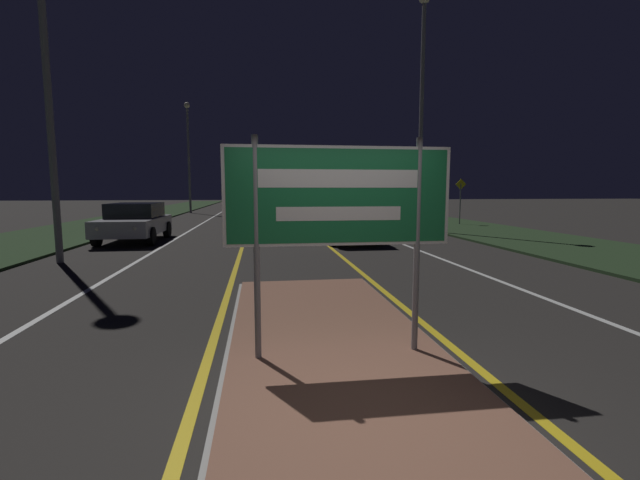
{
  "coord_description": "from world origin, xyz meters",
  "views": [
    {
      "loc": [
        -0.85,
        -3.19,
        1.95
      ],
      "look_at": [
        0.0,
        2.91,
        1.22
      ],
      "focal_mm": 24.0,
      "sensor_mm": 36.0,
      "label": 1
    }
  ],
  "objects_px": {
    "streetlight_left_far": "(188,146)",
    "car_approaching_0": "(135,221)",
    "streetlight_right_near": "(422,84)",
    "car_receding_2": "(297,203)",
    "warning_sign": "(460,197)",
    "highway_sign": "(339,204)",
    "car_receding_3": "(318,200)",
    "car_receding_0": "(349,222)",
    "car_receding_1": "(314,209)"
  },
  "relations": [
    {
      "from": "car_receding_2",
      "to": "car_receding_3",
      "type": "height_order",
      "value": "car_receding_3"
    },
    {
      "from": "streetlight_right_near",
      "to": "car_approaching_0",
      "type": "xyz_separation_m",
      "value": [
        -11.94,
        -2.03,
        -5.87
      ]
    },
    {
      "from": "car_receding_0",
      "to": "car_receding_2",
      "type": "height_order",
      "value": "car_receding_2"
    },
    {
      "from": "streetlight_right_near",
      "to": "warning_sign",
      "type": "xyz_separation_m",
      "value": [
        3.56,
        3.17,
        -5.07
      ]
    },
    {
      "from": "streetlight_left_far",
      "to": "warning_sign",
      "type": "height_order",
      "value": "streetlight_left_far"
    },
    {
      "from": "car_receding_1",
      "to": "car_receding_2",
      "type": "bearing_deg",
      "value": 90.84
    },
    {
      "from": "streetlight_right_near",
      "to": "car_receding_2",
      "type": "distance_m",
      "value": 21.1
    },
    {
      "from": "car_receding_3",
      "to": "warning_sign",
      "type": "distance_m",
      "value": 27.08
    },
    {
      "from": "car_approaching_0",
      "to": "warning_sign",
      "type": "relative_size",
      "value": 1.74
    },
    {
      "from": "car_receding_3",
      "to": "warning_sign",
      "type": "relative_size",
      "value": 1.7
    },
    {
      "from": "car_receding_1",
      "to": "car_receding_0",
      "type": "bearing_deg",
      "value": -91.11
    },
    {
      "from": "car_receding_1",
      "to": "car_approaching_0",
      "type": "height_order",
      "value": "car_approaching_0"
    },
    {
      "from": "streetlight_right_near",
      "to": "car_receding_2",
      "type": "relative_size",
      "value": 2.45
    },
    {
      "from": "car_receding_1",
      "to": "car_receding_3",
      "type": "height_order",
      "value": "car_receding_3"
    },
    {
      "from": "highway_sign",
      "to": "streetlight_right_near",
      "type": "relative_size",
      "value": 0.24
    },
    {
      "from": "car_receding_2",
      "to": "car_receding_3",
      "type": "relative_size",
      "value": 1.03
    },
    {
      "from": "car_receding_0",
      "to": "car_receding_3",
      "type": "relative_size",
      "value": 1.0
    },
    {
      "from": "streetlight_right_near",
      "to": "car_receding_1",
      "type": "distance_m",
      "value": 11.33
    },
    {
      "from": "car_receding_2",
      "to": "car_approaching_0",
      "type": "height_order",
      "value": "car_approaching_0"
    },
    {
      "from": "streetlight_left_far",
      "to": "car_approaching_0",
      "type": "bearing_deg",
      "value": -86.9
    },
    {
      "from": "car_approaching_0",
      "to": "streetlight_right_near",
      "type": "bearing_deg",
      "value": 9.65
    },
    {
      "from": "highway_sign",
      "to": "warning_sign",
      "type": "height_order",
      "value": "warning_sign"
    },
    {
      "from": "streetlight_left_far",
      "to": "warning_sign",
      "type": "bearing_deg",
      "value": -42.02
    },
    {
      "from": "car_receding_3",
      "to": "car_receding_1",
      "type": "bearing_deg",
      "value": -98.37
    },
    {
      "from": "car_receding_2",
      "to": "streetlight_left_far",
      "type": "bearing_deg",
      "value": -169.02
    },
    {
      "from": "car_receding_3",
      "to": "streetlight_right_near",
      "type": "bearing_deg",
      "value": -88.77
    },
    {
      "from": "streetlight_right_near",
      "to": "car_receding_2",
      "type": "height_order",
      "value": "streetlight_right_near"
    },
    {
      "from": "streetlight_left_far",
      "to": "streetlight_right_near",
      "type": "bearing_deg",
      "value": -54.27
    },
    {
      "from": "streetlight_left_far",
      "to": "car_receding_1",
      "type": "relative_size",
      "value": 1.97
    },
    {
      "from": "highway_sign",
      "to": "streetlight_left_far",
      "type": "bearing_deg",
      "value": 101.57
    },
    {
      "from": "streetlight_left_far",
      "to": "car_approaching_0",
      "type": "relative_size",
      "value": 2.12
    },
    {
      "from": "streetlight_right_near",
      "to": "car_receding_3",
      "type": "bearing_deg",
      "value": 91.23
    },
    {
      "from": "streetlight_left_far",
      "to": "streetlight_right_near",
      "type": "height_order",
      "value": "streetlight_right_near"
    },
    {
      "from": "car_receding_0",
      "to": "car_receding_3",
      "type": "bearing_deg",
      "value": 84.27
    },
    {
      "from": "car_receding_2",
      "to": "warning_sign",
      "type": "bearing_deg",
      "value": -65.98
    },
    {
      "from": "car_receding_0",
      "to": "warning_sign",
      "type": "relative_size",
      "value": 1.71
    },
    {
      "from": "car_receding_3",
      "to": "car_approaching_0",
      "type": "bearing_deg",
      "value": -109.48
    },
    {
      "from": "highway_sign",
      "to": "car_receding_1",
      "type": "height_order",
      "value": "highway_sign"
    },
    {
      "from": "highway_sign",
      "to": "car_receding_3",
      "type": "distance_m",
      "value": 44.6
    },
    {
      "from": "streetlight_right_near",
      "to": "warning_sign",
      "type": "bearing_deg",
      "value": 41.65
    },
    {
      "from": "car_receding_0",
      "to": "car_receding_3",
      "type": "distance_m",
      "value": 33.25
    },
    {
      "from": "streetlight_left_far",
      "to": "warning_sign",
      "type": "xyz_separation_m",
      "value": [
        16.59,
        -14.95,
        -3.99
      ]
    },
    {
      "from": "streetlight_left_far",
      "to": "car_approaching_0",
      "type": "height_order",
      "value": "streetlight_left_far"
    },
    {
      "from": "car_receding_3",
      "to": "warning_sign",
      "type": "bearing_deg",
      "value": -81.07
    },
    {
      "from": "highway_sign",
      "to": "car_receding_1",
      "type": "bearing_deg",
      "value": 83.45
    },
    {
      "from": "car_receding_0",
      "to": "highway_sign",
      "type": "bearing_deg",
      "value": -102.33
    },
    {
      "from": "highway_sign",
      "to": "car_receding_2",
      "type": "xyz_separation_m",
      "value": [
        2.51,
        34.2,
        -1.06
      ]
    },
    {
      "from": "warning_sign",
      "to": "car_receding_0",
      "type": "bearing_deg",
      "value": -139.88
    },
    {
      "from": "car_receding_0",
      "to": "car_receding_2",
      "type": "relative_size",
      "value": 0.98
    },
    {
      "from": "streetlight_right_near",
      "to": "warning_sign",
      "type": "relative_size",
      "value": 4.29
    }
  ]
}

